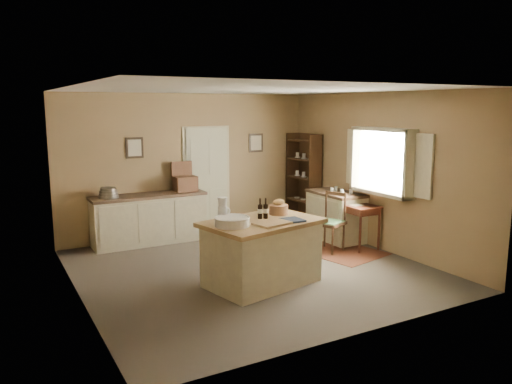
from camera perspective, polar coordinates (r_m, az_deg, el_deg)
ground at (r=7.72m, az=-0.53°, el=-8.81°), size 5.00×5.00×0.00m
wall_back at (r=9.65m, az=-7.64°, el=3.10°), size 5.00×0.10×2.70m
wall_front at (r=5.37m, az=12.27°, el=-2.41°), size 5.00×0.10×2.70m
wall_left at (r=6.60m, az=-19.99°, el=-0.51°), size 0.10×5.00×2.70m
wall_right at (r=8.86m, az=13.84°, el=2.30°), size 0.10×5.00×2.70m
ceiling at (r=7.32m, az=-0.56°, el=11.65°), size 5.00×5.00×0.00m
door at (r=9.80m, az=-5.63°, el=1.49°), size 0.97×0.06×2.11m
framed_prints at (r=9.67m, az=-6.53°, el=5.34°), size 2.82×0.02×0.38m
window at (r=8.63m, az=14.42°, el=3.42°), size 0.25×1.99×1.12m
work_island at (r=6.98m, az=0.62°, el=-6.71°), size 1.76×1.34×1.20m
sideboard at (r=9.23m, az=-12.04°, el=-2.82°), size 2.05×0.58×1.18m
rug at (r=8.80m, az=8.98°, el=-6.55°), size 1.42×1.80×0.01m
writing_desk at (r=8.92m, az=11.36°, el=-2.03°), size 0.50×0.82×0.82m
desk_chair at (r=8.60m, az=8.33°, el=-3.54°), size 0.60×0.60×0.99m
right_cabinet at (r=9.39m, az=9.12°, el=-2.66°), size 0.63×1.13×0.99m
shelving_unit at (r=10.36m, az=5.64°, el=1.37°), size 0.32×0.86×1.91m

